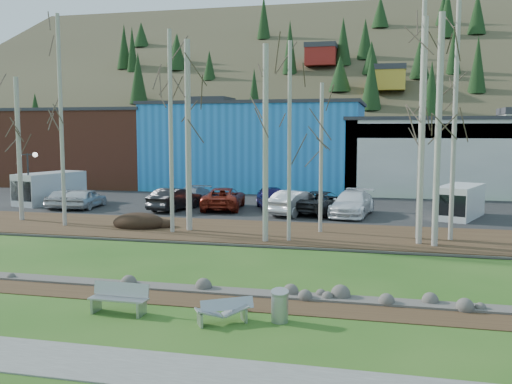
% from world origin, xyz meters
% --- Properties ---
extents(ground, '(200.00, 200.00, 0.00)m').
position_xyz_m(ground, '(0.00, 0.00, 0.00)').
color(ground, '#235014').
rests_on(ground, ground).
extents(footpath, '(80.00, 2.00, 0.04)m').
position_xyz_m(footpath, '(0.00, -3.50, 0.02)').
color(footpath, '#62635E').
rests_on(footpath, ground).
extents(dirt_strip, '(80.00, 1.80, 0.03)m').
position_xyz_m(dirt_strip, '(0.00, 2.10, 0.01)').
color(dirt_strip, '#382616').
rests_on(dirt_strip, ground).
extents(near_bank_rocks, '(80.00, 0.80, 0.50)m').
position_xyz_m(near_bank_rocks, '(0.00, 3.10, 0.00)').
color(near_bank_rocks, '#47423D').
rests_on(near_bank_rocks, ground).
extents(river, '(80.00, 8.00, 0.90)m').
position_xyz_m(river, '(0.00, 7.20, 0.00)').
color(river, black).
rests_on(river, ground).
extents(far_bank_rocks, '(80.00, 0.80, 0.46)m').
position_xyz_m(far_bank_rocks, '(0.00, 11.30, 0.00)').
color(far_bank_rocks, '#47423D').
rests_on(far_bank_rocks, ground).
extents(far_bank, '(80.00, 7.00, 0.15)m').
position_xyz_m(far_bank, '(0.00, 14.50, 0.07)').
color(far_bank, '#382616').
rests_on(far_bank, ground).
extents(parking_lot, '(80.00, 14.00, 0.14)m').
position_xyz_m(parking_lot, '(0.00, 25.00, 0.07)').
color(parking_lot, black).
rests_on(parking_lot, ground).
extents(building_brick, '(16.32, 12.24, 7.80)m').
position_xyz_m(building_brick, '(-24.00, 39.00, 3.91)').
color(building_brick, brown).
rests_on(building_brick, ground).
extents(building_blue, '(20.40, 12.24, 8.30)m').
position_xyz_m(building_blue, '(-6.00, 39.00, 4.16)').
color(building_blue, blue).
rests_on(building_blue, ground).
extents(building_white, '(18.36, 12.24, 6.80)m').
position_xyz_m(building_white, '(12.00, 38.98, 3.41)').
color(building_white, beige).
rests_on(building_white, ground).
extents(hillside, '(160.00, 72.00, 35.00)m').
position_xyz_m(hillside, '(0.00, 84.00, 17.50)').
color(hillside, '#383321').
rests_on(hillside, ground).
extents(bench_intact, '(1.88, 0.61, 0.93)m').
position_xyz_m(bench_intact, '(-1.33, 0.20, 0.47)').
color(bench_intact, '#A1A4A6').
rests_on(bench_intact, ground).
extents(bench_damaged, '(1.63, 1.28, 0.71)m').
position_xyz_m(bench_damaged, '(2.09, 0.07, 0.36)').
color(bench_damaged, '#A1A4A6').
rests_on(bench_damaged, ground).
extents(litter_bin, '(0.58, 0.58, 0.88)m').
position_xyz_m(litter_bin, '(3.68, 0.54, 0.44)').
color(litter_bin, '#A1A4A6').
rests_on(litter_bin, ground).
extents(seagull, '(0.43, 0.21, 0.32)m').
position_xyz_m(seagull, '(2.01, 1.34, 0.18)').
color(seagull, gold).
rests_on(seagull, ground).
extents(dirt_mound, '(3.04, 2.15, 0.60)m').
position_xyz_m(dirt_mound, '(-7.20, 14.26, 0.45)').
color(dirt_mound, black).
rests_on(dirt_mound, far_bank).
extents(birch_0, '(0.28, 0.28, 8.71)m').
position_xyz_m(birch_0, '(-15.35, 14.96, 4.51)').
color(birch_0, beige).
rests_on(birch_0, far_bank).
extents(birch_1, '(0.23, 0.23, 12.02)m').
position_xyz_m(birch_1, '(-11.61, 13.73, 6.16)').
color(birch_1, beige).
rests_on(birch_1, far_bank).
extents(birch_2, '(0.32, 0.32, 10.37)m').
position_xyz_m(birch_2, '(-4.03, 13.95, 5.33)').
color(birch_2, beige).
rests_on(birch_2, far_bank).
extents(birch_3, '(0.23, 0.23, 10.81)m').
position_xyz_m(birch_3, '(-4.73, 13.20, 5.55)').
color(birch_3, beige).
rests_on(birch_3, far_bank).
extents(birch_4, '(0.28, 0.28, 9.66)m').
position_xyz_m(birch_4, '(0.77, 11.81, 4.98)').
color(birch_4, beige).
rests_on(birch_4, far_bank).
extents(birch_5, '(0.21, 0.21, 8.02)m').
position_xyz_m(birch_5, '(3.12, 15.07, 4.16)').
color(birch_5, beige).
rests_on(birch_5, far_bank).
extents(birch_6, '(0.20, 0.20, 9.84)m').
position_xyz_m(birch_6, '(1.88, 12.28, 5.07)').
color(birch_6, beige).
rests_on(birch_6, far_bank).
extents(birch_7, '(0.30, 0.30, 10.92)m').
position_xyz_m(birch_7, '(8.91, 12.52, 5.61)').
color(birch_7, beige).
rests_on(birch_7, far_bank).
extents(birch_8, '(0.28, 0.28, 10.83)m').
position_xyz_m(birch_8, '(8.21, 12.96, 5.57)').
color(birch_8, beige).
rests_on(birch_8, far_bank).
extents(birch_9, '(0.23, 0.23, 12.00)m').
position_xyz_m(birch_9, '(9.81, 14.33, 6.15)').
color(birch_9, beige).
rests_on(birch_9, far_bank).
extents(birch_10, '(0.23, 0.23, 12.00)m').
position_xyz_m(birch_10, '(8.21, 14.33, 6.15)').
color(birch_10, beige).
rests_on(birch_10, far_bank).
extents(street_lamp, '(1.50, 0.52, 3.97)m').
position_xyz_m(street_lamp, '(-18.35, 20.02, 3.26)').
color(street_lamp, '#262628').
rests_on(street_lamp, parking_lot).
extents(car_0, '(1.99, 4.22, 1.40)m').
position_xyz_m(car_0, '(-14.26, 20.77, 0.84)').
color(car_0, silver).
rests_on(car_0, parking_lot).
extents(car_1, '(2.62, 4.94, 1.55)m').
position_xyz_m(car_1, '(-7.71, 21.24, 0.91)').
color(car_1, black).
rests_on(car_1, parking_lot).
extents(car_2, '(3.27, 5.81, 1.53)m').
position_xyz_m(car_2, '(-4.57, 22.48, 0.91)').
color(car_2, maroon).
rests_on(car_2, parking_lot).
extents(car_3, '(2.20, 4.73, 1.34)m').
position_xyz_m(car_3, '(-7.53, 23.80, 0.81)').
color(car_3, '#96979D').
rests_on(car_3, parking_lot).
extents(car_4, '(3.39, 5.04, 1.59)m').
position_xyz_m(car_4, '(-1.24, 23.22, 0.94)').
color(car_4, '#171145').
rests_on(car_4, parking_lot).
extents(car_5, '(3.37, 5.12, 1.59)m').
position_xyz_m(car_5, '(0.79, 21.14, 0.94)').
color(car_5, silver).
rests_on(car_5, parking_lot).
extents(car_6, '(3.83, 5.92, 1.52)m').
position_xyz_m(car_6, '(2.33, 22.00, 0.90)').
color(car_6, '#232326').
rests_on(car_6, parking_lot).
extents(car_7, '(2.96, 5.76, 1.60)m').
position_xyz_m(car_7, '(4.41, 21.42, 0.94)').
color(car_7, white).
rests_on(car_7, parking_lot).
extents(car_8, '(1.99, 4.22, 1.40)m').
position_xyz_m(car_8, '(-14.66, 20.77, 0.84)').
color(car_8, silver).
rests_on(car_8, parking_lot).
extents(car_9, '(1.99, 4.22, 1.40)m').
position_xyz_m(car_9, '(-15.86, 20.77, 0.84)').
color(car_9, silver).
rests_on(car_9, parking_lot).
extents(van_white, '(3.50, 5.10, 2.06)m').
position_xyz_m(van_white, '(11.04, 21.97, 1.17)').
color(van_white, white).
rests_on(van_white, parking_lot).
extents(van_grey, '(3.50, 5.72, 2.33)m').
position_xyz_m(van_grey, '(-18.36, 22.33, 1.31)').
color(van_grey, silver).
rests_on(van_grey, parking_lot).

